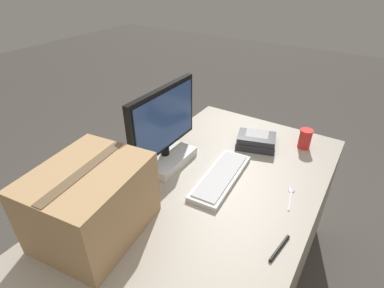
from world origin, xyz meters
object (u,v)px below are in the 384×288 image
Objects in this scene: keyboard at (221,177)px; pen_marker at (280,248)px; desk_phone at (256,141)px; spoon at (291,194)px; monitor at (164,134)px; paper_cup_right at (305,139)px; cardboard_box at (92,202)px.

keyboard is 3.03× the size of pen_marker.
desk_phone is 1.62× the size of spoon.
monitor is 0.65m from spoon.
keyboard is 0.56m from paper_cup_right.
keyboard is at bearing -115.61° from pen_marker.
cardboard_box reaches higher than pen_marker.
desk_phone is 0.42m from spoon.
monitor is 1.07× the size of cardboard_box.
paper_cup_right reaches higher than desk_phone.
paper_cup_right is 0.75m from pen_marker.
paper_cup_right reaches higher than pen_marker.
paper_cup_right reaches higher than keyboard.
keyboard is 0.38m from desk_phone.
spoon is at bearing -81.40° from keyboard.
paper_cup_right is at bearing -31.37° from keyboard.
desk_phone is at bearing -142.86° from pen_marker.
desk_phone is at bearing -39.65° from monitor.
paper_cup_right is (0.49, -0.26, 0.04)m from keyboard.
keyboard is 0.99× the size of cardboard_box.
monitor is at bearing 87.16° from spoon.
cardboard_box is (-0.91, 0.28, 0.12)m from desk_phone.
cardboard_box is (-0.51, -0.05, -0.02)m from monitor.
keyboard is 0.60m from cardboard_box.
spoon is 1.11× the size of pen_marker.
desk_phone is 1.79× the size of pen_marker.
keyboard is at bearing -85.73° from monitor.
monitor is 0.34m from keyboard.
keyboard is 3.97× the size of paper_cup_right.
paper_cup_right is 0.76× the size of pen_marker.
monitor reaches higher than cardboard_box.
paper_cup_right is at bearing -3.36° from spoon.
cardboard_box is at bearing 153.36° from paper_cup_right.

